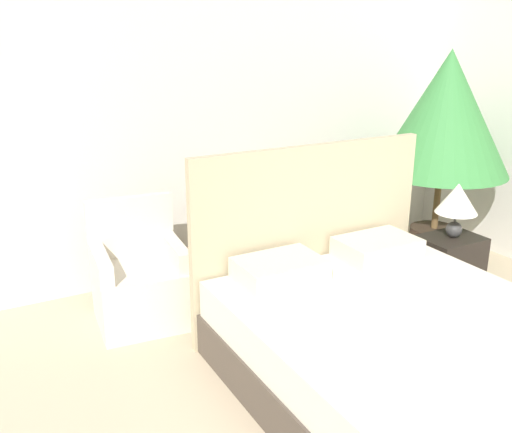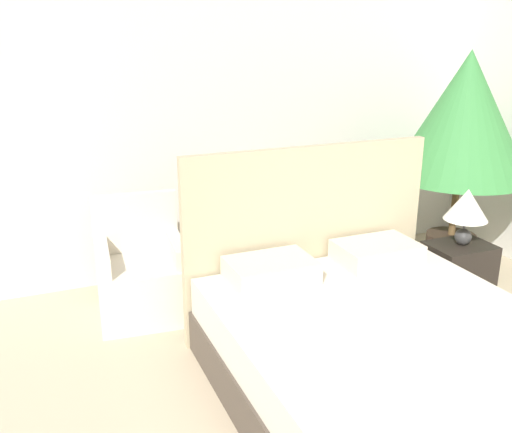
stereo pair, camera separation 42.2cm
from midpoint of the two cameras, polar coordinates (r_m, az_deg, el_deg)
The scene contains 8 objects.
wall_back at distance 4.96m, azimuth -8.47°, elevation 10.45°, with size 10.00×0.06×2.90m.
bed at distance 3.54m, azimuth 11.13°, elevation -12.79°, with size 1.86×2.24×1.35m.
armchair_near_window_left at distance 4.40m, azimuth -14.19°, elevation -6.80°, with size 0.70×0.66×0.91m.
armchair_near_window_right at distance 4.74m, azimuth -1.41°, elevation -4.33°, with size 0.71×0.67×0.91m.
potted_palm at distance 5.33m, azimuth 16.28°, elevation 9.42°, with size 1.18×1.18×1.95m.
nightstand at distance 4.80m, azimuth 16.32°, elevation -5.04°, with size 0.48×0.36×0.54m.
table_lamp at distance 4.62m, azimuth 17.06°, elevation 1.49°, with size 0.33×0.33×0.44m.
side_table at distance 4.57m, azimuth -7.59°, elevation -6.14°, with size 0.36×0.36×0.46m.
Camera 1 is at (-1.88, -0.88, 2.10)m, focal length 40.00 mm.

